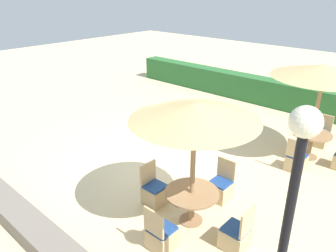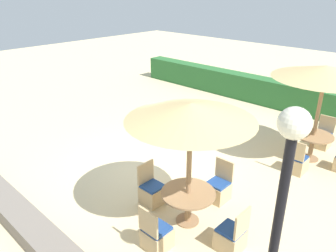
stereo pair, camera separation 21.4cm
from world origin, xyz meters
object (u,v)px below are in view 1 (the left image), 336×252
object	(u,v)px
parasol_back_right	(324,71)
round_table_back_right	(311,139)
round_table_front_right	(192,198)
lamp_post	(294,185)
patio_chair_front_right_west	(155,192)
patio_chair_front_right_east	(236,236)
parasol_front_right	(195,112)
patio_chair_front_right_north	(220,188)
patio_chair_back_right_north	(320,137)
patio_chair_back_right_south	(296,161)
patio_chair_front_right_south	(161,236)

from	to	relation	value
parasol_back_right	round_table_back_right	size ratio (longest dim) A/B	2.56
round_table_front_right	parasol_back_right	size ratio (longest dim) A/B	0.41
lamp_post	parasol_back_right	size ratio (longest dim) A/B	1.25
round_table_back_right	round_table_front_right	bearing A→B (deg)	-100.12
patio_chair_front_right_west	parasol_back_right	xyz separation A→B (m)	(1.77, 4.40, 2.20)
patio_chair_front_right_west	round_table_back_right	xyz separation A→B (m)	(1.77, 4.40, 0.31)
patio_chair_front_right_east	lamp_post	bearing A→B (deg)	-129.68
parasol_front_right	patio_chair_front_right_west	size ratio (longest dim) A/B	2.76
patio_chair_front_right_north	round_table_back_right	world-z (taller)	patio_chair_front_right_north
patio_chair_front_right_west	patio_chair_back_right_north	distance (m)	5.65
round_table_front_right	patio_chair_front_right_north	distance (m)	1.09
round_table_front_right	round_table_back_right	distance (m)	4.42
round_table_front_right	patio_chair_front_right_east	size ratio (longest dim) A/B	1.17
parasol_front_right	patio_chair_front_right_west	xyz separation A→B (m)	(-0.99, -0.05, -2.13)
lamp_post	patio_chair_front_right_north	distance (m)	3.68
patio_chair_front_right_north	parasol_back_right	distance (m)	4.04
patio_chair_front_right_east	patio_chair_back_right_north	distance (m)	5.38
patio_chair_front_right_east	patio_chair_back_right_south	distance (m)	3.46
patio_chair_front_right_east	patio_chair_front_right_north	bearing A→B (deg)	44.08
round_table_back_right	patio_chair_front_right_east	bearing A→B (deg)	-86.22
patio_chair_front_right_west	round_table_back_right	distance (m)	4.75
lamp_post	patio_chair_front_right_west	bearing A→B (deg)	163.52
lamp_post	parasol_front_right	distance (m)	2.44
lamp_post	patio_chair_front_right_south	bearing A→B (deg)	178.77
patio_chair_front_right_east	round_table_back_right	distance (m)	4.41
patio_chair_front_right_east	parasol_front_right	bearing A→B (deg)	87.69
patio_chair_back_right_north	lamp_post	bearing A→B (deg)	103.28
parasol_front_right	patio_chair_back_right_north	bearing A→B (deg)	82.20
round_table_front_right	patio_chair_front_right_north	size ratio (longest dim) A/B	1.17
round_table_back_right	patio_chair_back_right_south	size ratio (longest dim) A/B	1.11
patio_chair_front_right_west	patio_chair_front_right_south	bearing A→B (deg)	49.30
patio_chair_front_right_west	lamp_post	bearing A→B (deg)	73.52
round_table_front_right	parasol_back_right	distance (m)	4.81
parasol_back_right	patio_chair_back_right_north	bearing A→B (deg)	92.76
round_table_front_right	patio_chair_back_right_north	bearing A→B (deg)	82.20
lamp_post	round_table_back_right	distance (m)	5.82
patio_chair_back_right_south	lamp_post	bearing A→B (deg)	-71.91
parasol_back_right	patio_chair_back_right_north	world-z (taller)	parasol_back_right
patio_chair_front_right_south	parasol_back_right	size ratio (longest dim) A/B	0.35
round_table_front_right	patio_chair_front_right_east	distance (m)	1.11
parasol_back_right	round_table_back_right	xyz separation A→B (m)	(0.00, 0.00, -1.89)
patio_chair_front_right_south	patio_chair_back_right_south	xyz separation A→B (m)	(0.72, 4.36, 0.00)
patio_chair_back_right_north	parasol_back_right	bearing A→B (deg)	92.76
patio_chair_front_right_north	patio_chair_back_right_north	world-z (taller)	same
patio_chair_front_right_south	patio_chair_front_right_north	size ratio (longest dim) A/B	1.00
round_table_front_right	patio_chair_back_right_south	distance (m)	3.51
round_table_front_right	patio_chair_back_right_south	bearing A→B (deg)	77.04
patio_chair_front_right_north	parasol_back_right	size ratio (longest dim) A/B	0.35
parasol_front_right	patio_chair_front_right_west	bearing A→B (deg)	-177.04
lamp_post	patio_chair_back_right_south	distance (m)	5.09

